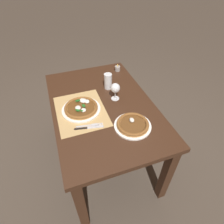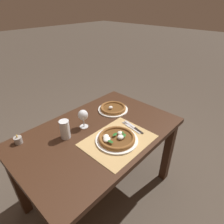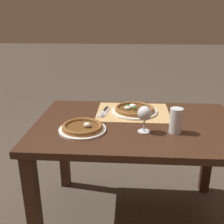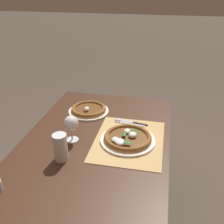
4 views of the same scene
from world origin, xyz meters
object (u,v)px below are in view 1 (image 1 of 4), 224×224
(pint_glass, at_px, (108,81))
(votive_candle, at_px, (117,69))
(pizza_near, at_px, (81,108))
(wine_glass, at_px, (115,89))
(fork, at_px, (90,125))
(knife, at_px, (89,128))
(pizza_far, at_px, (133,125))

(pint_glass, relative_size, votive_candle, 2.01)
(pizza_near, distance_m, votive_candle, 0.70)
(wine_glass, distance_m, pint_glass, 0.18)
(wine_glass, bearing_deg, fork, -49.88)
(wine_glass, xyz_separation_m, knife, (0.27, -0.30, -0.10))
(pizza_near, bearing_deg, knife, 2.19)
(fork, relative_size, knife, 0.93)
(wine_glass, relative_size, votive_candle, 2.15)
(wine_glass, xyz_separation_m, votive_candle, (-0.45, 0.19, -0.08))
(pint_glass, bearing_deg, knife, -33.73)
(wine_glass, height_order, votive_candle, wine_glass)
(pizza_near, relative_size, votive_candle, 4.33)
(votive_candle, bearing_deg, knife, -34.55)
(wine_glass, relative_size, pint_glass, 1.07)
(pint_glass, xyz_separation_m, knife, (0.44, -0.30, -0.06))
(pizza_far, xyz_separation_m, knife, (-0.09, -0.31, -0.01))
(pizza_near, bearing_deg, fork, 5.60)
(pint_glass, xyz_separation_m, fork, (0.42, -0.29, -0.06))
(pint_glass, relative_size, knife, 0.68)
(wine_glass, xyz_separation_m, pint_glass, (-0.18, -0.00, -0.04))
(votive_candle, bearing_deg, pizza_near, -45.23)
(wine_glass, height_order, knife, wine_glass)
(pint_glass, bearing_deg, pizza_near, -53.45)
(wine_glass, bearing_deg, votive_candle, 156.96)
(pizza_near, relative_size, wine_glass, 2.01)
(votive_candle, bearing_deg, pint_glass, -35.86)
(knife, relative_size, votive_candle, 2.98)
(pizza_near, distance_m, pint_glass, 0.38)
(wine_glass, distance_m, fork, 0.39)
(pizza_near, xyz_separation_m, pint_glass, (-0.23, 0.31, 0.05))
(pizza_near, relative_size, fork, 1.56)
(pint_glass, height_order, fork, pint_glass)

